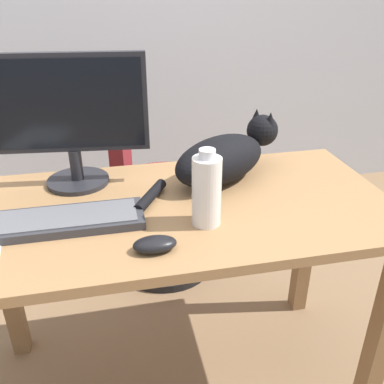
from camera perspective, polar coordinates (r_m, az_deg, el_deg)
ground_plane at (r=1.74m, az=-1.72°, el=-23.58°), size 8.00×8.00×0.00m
desk at (r=1.32m, az=-2.09°, el=-6.33°), size 1.31×0.65×0.74m
office_chair at (r=2.06m, az=-5.27°, el=-1.19°), size 0.48×0.48×0.89m
monitor at (r=1.36m, az=-16.22°, el=9.79°), size 0.48×0.20×0.41m
keyboard at (r=1.21m, az=-17.08°, el=-3.70°), size 0.44×0.15×0.03m
cat at (r=1.39m, az=4.46°, el=4.85°), size 0.54×0.36×0.20m
computer_mouse at (r=1.05m, az=-5.04°, el=-7.04°), size 0.11×0.06×0.04m
water_bottle at (r=1.12m, az=1.98°, el=0.22°), size 0.08×0.08×0.22m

